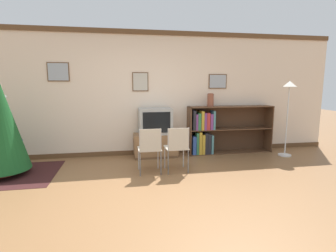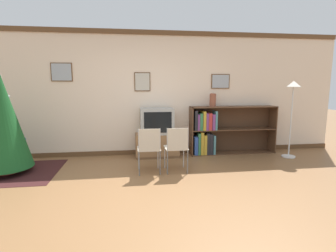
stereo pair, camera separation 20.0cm
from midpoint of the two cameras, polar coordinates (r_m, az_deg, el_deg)
ground_plane at (r=3.74m, az=-3.57°, el=-15.64°), size 24.00×24.00×0.00m
wall_back at (r=5.83m, az=-6.61°, el=6.95°), size 8.97×0.11×2.70m
area_rug at (r=5.48m, az=-33.08°, el=-8.96°), size 1.77×1.45×0.01m
tv_console at (r=5.71m, az=-3.75°, el=-4.19°), size 0.93×0.45×0.51m
television at (r=5.61m, az=-3.81°, el=1.07°), size 0.70×0.44×0.55m
folding_chair_left at (r=4.58m, az=-5.22°, el=-4.73°), size 0.40×0.40×0.82m
folding_chair_right at (r=4.65m, az=0.80°, el=-4.49°), size 0.40×0.40×0.82m
bookshelf at (r=6.01m, az=9.13°, el=-1.05°), size 1.95×0.36×1.07m
vase at (r=5.90m, az=8.28°, el=5.67°), size 0.14×0.14×0.29m
standing_lamp at (r=6.16m, az=23.94°, el=5.42°), size 0.28×0.28×1.63m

